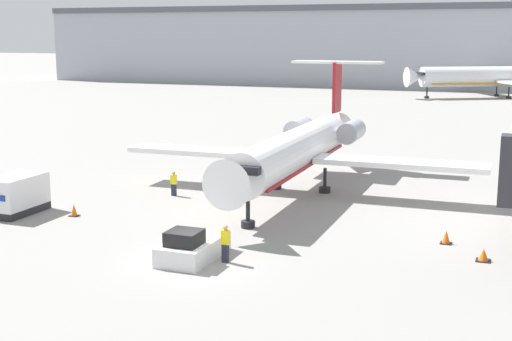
# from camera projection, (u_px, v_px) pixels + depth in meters

# --- Properties ---
(ground_plane) EXTENTS (600.00, 600.00, 0.00)m
(ground_plane) POSITION_uv_depth(u_px,v_px,m) (193.00, 266.00, 33.85)
(ground_plane) COLOR gray
(terminal_building) EXTENTS (180.00, 16.80, 16.54)m
(terminal_building) POSITION_uv_depth(u_px,v_px,m) (455.00, 46.00, 142.33)
(terminal_building) COLOR #9EA3AD
(terminal_building) RESTS_ON ground
(airplane_main) EXTENTS (25.34, 24.86, 8.64)m
(airplane_main) POSITION_uv_depth(u_px,v_px,m) (298.00, 148.00, 48.83)
(airplane_main) COLOR white
(airplane_main) RESTS_ON ground
(pushback_tug) EXTENTS (2.23, 4.25, 1.65)m
(pushback_tug) POSITION_uv_depth(u_px,v_px,m) (192.00, 247.00, 34.77)
(pushback_tug) COLOR silver
(pushback_tug) RESTS_ON ground
(luggage_cart) EXTENTS (2.11, 3.83, 2.35)m
(luggage_cart) POSITION_uv_depth(u_px,v_px,m) (17.00, 195.00, 43.47)
(luggage_cart) COLOR #232326
(luggage_cart) RESTS_ON ground
(worker_near_tug) EXTENTS (0.40, 0.26, 1.87)m
(worker_near_tug) POSITION_uv_depth(u_px,v_px,m) (225.00, 242.00, 34.17)
(worker_near_tug) COLOR #232838
(worker_near_tug) RESTS_ON ground
(worker_by_wing) EXTENTS (0.40, 0.24, 1.68)m
(worker_by_wing) POSITION_uv_depth(u_px,v_px,m) (174.00, 183.00, 48.26)
(worker_by_wing) COLOR #232838
(worker_by_wing) RESTS_ON ground
(traffic_cone_left) EXTENTS (0.54, 0.54, 0.73)m
(traffic_cone_left) POSITION_uv_depth(u_px,v_px,m) (74.00, 210.00, 42.98)
(traffic_cone_left) COLOR black
(traffic_cone_left) RESTS_ON ground
(traffic_cone_right) EXTENTS (0.59, 0.59, 0.73)m
(traffic_cone_right) POSITION_uv_depth(u_px,v_px,m) (446.00, 237.00, 37.34)
(traffic_cone_right) COLOR black
(traffic_cone_right) RESTS_ON ground
(traffic_cone_mid) EXTENTS (0.70, 0.70, 0.62)m
(traffic_cone_mid) POSITION_uv_depth(u_px,v_px,m) (483.00, 255.00, 34.50)
(traffic_cone_mid) COLOR black
(traffic_cone_mid) RESTS_ON ground
(airplane_parked_far_left) EXTENTS (30.64, 30.69, 10.41)m
(airplane_parked_far_left) POSITION_uv_depth(u_px,v_px,m) (499.00, 76.00, 121.49)
(airplane_parked_far_left) COLOR silver
(airplane_parked_far_left) RESTS_ON ground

